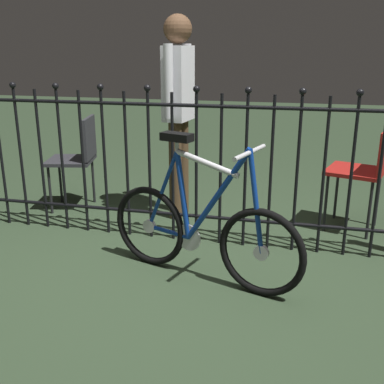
{
  "coord_description": "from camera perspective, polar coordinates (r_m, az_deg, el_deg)",
  "views": [
    {
      "loc": [
        0.75,
        -2.58,
        1.46
      ],
      "look_at": [
        0.09,
        0.2,
        0.55
      ],
      "focal_mm": 43.24,
      "sensor_mm": 36.0,
      "label": 1
    }
  ],
  "objects": [
    {
      "name": "ground_plane",
      "position": [
        3.05,
        -2.55,
        -10.9
      ],
      "size": [
        20.0,
        20.0,
        0.0
      ],
      "primitive_type": "plane",
      "color": "#2E3F29"
    },
    {
      "name": "iron_fence",
      "position": [
        3.45,
        -0.8,
        3.72
      ],
      "size": [
        3.71,
        0.07,
        1.25
      ],
      "color": "black",
      "rests_on": "ground"
    },
    {
      "name": "bicycle",
      "position": [
        2.95,
        1.16,
        -4.78
      ],
      "size": [
        1.33,
        0.52,
        0.94
      ],
      "color": "black",
      "rests_on": "ground"
    },
    {
      "name": "chair_red",
      "position": [
        3.92,
        20.65,
        2.92
      ],
      "size": [
        0.53,
        0.53,
        0.84
      ],
      "color": "black",
      "rests_on": "ground"
    },
    {
      "name": "chair_charcoal",
      "position": [
        4.33,
        -13.82,
        4.62
      ],
      "size": [
        0.48,
        0.47,
        0.85
      ],
      "color": "black",
      "rests_on": "ground"
    },
    {
      "name": "person_visitor",
      "position": [
        3.94,
        -1.7,
        11.29
      ],
      "size": [
        0.23,
        0.47,
        1.7
      ],
      "color": "#4C3823",
      "rests_on": "ground"
    }
  ]
}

